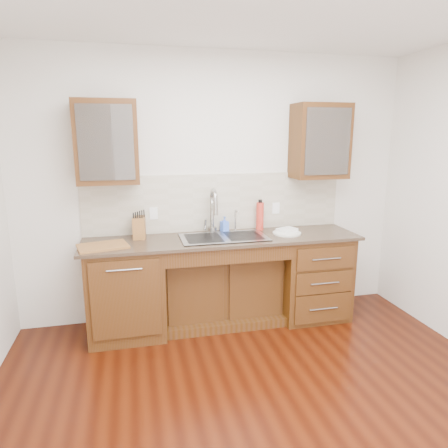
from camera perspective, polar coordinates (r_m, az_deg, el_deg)
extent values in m
cube|color=#3C1205|center=(3.10, 6.58, -26.27)|extent=(4.00, 3.50, 0.10)
cube|color=silver|center=(4.18, -1.25, 5.19)|extent=(4.00, 0.10, 2.70)
cube|color=#593014|center=(3.98, -13.76, -9.18)|extent=(0.70, 0.62, 0.88)
cube|color=#593014|center=(4.18, -0.41, -9.01)|extent=(1.20, 0.44, 0.70)
cube|color=#593014|center=(4.37, 12.20, -7.08)|extent=(0.70, 0.62, 0.88)
cube|color=#84705B|center=(3.91, -0.08, -2.14)|extent=(2.70, 0.65, 0.03)
cube|color=beige|center=(4.15, -1.07, 3.10)|extent=(2.70, 0.02, 0.59)
cube|color=#9E9EA5|center=(3.92, -0.03, -3.18)|extent=(0.84, 0.46, 0.19)
cylinder|color=#999993|center=(4.05, -1.74, 1.51)|extent=(0.04, 0.04, 0.40)
cylinder|color=#999993|center=(4.14, 1.64, 0.60)|extent=(0.02, 0.02, 0.24)
cube|color=#593014|center=(3.84, -16.38, 11.13)|extent=(0.55, 0.34, 0.75)
cube|color=#593014|center=(4.29, 13.51, 11.41)|extent=(0.55, 0.34, 0.75)
cube|color=white|center=(4.06, -10.02, 1.49)|extent=(0.08, 0.01, 0.12)
cube|color=white|center=(4.33, 7.42, 2.27)|extent=(0.08, 0.01, 0.12)
imported|color=#4572EB|center=(4.13, 0.06, 0.00)|extent=(0.09, 0.09, 0.16)
cylinder|color=red|center=(4.20, 5.16, 1.11)|extent=(0.10, 0.10, 0.29)
cylinder|color=silver|center=(4.09, 8.96, -1.29)|extent=(0.32, 0.32, 0.02)
cube|color=beige|center=(4.14, 8.98, -0.82)|extent=(0.23, 0.20, 0.03)
cube|color=brown|center=(3.95, -12.01, -0.49)|extent=(0.13, 0.20, 0.21)
cube|color=olive|center=(3.73, -16.93, -3.04)|extent=(0.49, 0.39, 0.02)
imported|color=white|center=(3.85, -18.56, 10.23)|extent=(0.14, 0.14, 0.10)
imported|color=silver|center=(3.84, -15.12, 10.32)|extent=(0.11, 0.11, 0.08)
imported|color=silver|center=(4.25, 12.57, 10.81)|extent=(0.14, 0.14, 0.11)
imported|color=white|center=(4.36, 15.36, 10.60)|extent=(0.11, 0.11, 0.09)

